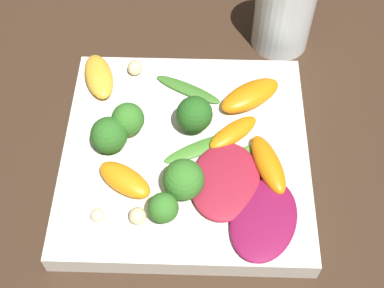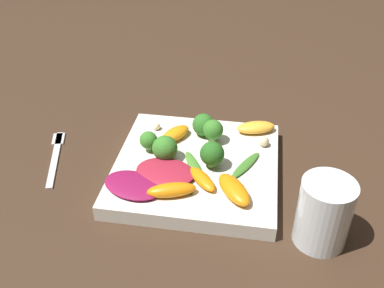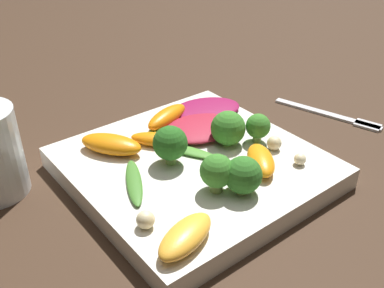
{
  "view_description": "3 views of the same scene",
  "coord_description": "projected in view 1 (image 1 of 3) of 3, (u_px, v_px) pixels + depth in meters",
  "views": [
    {
      "loc": [
        -0.32,
        -0.02,
        0.5
      ],
      "look_at": [
        -0.0,
        -0.01,
        0.04
      ],
      "focal_mm": 50.0,
      "sensor_mm": 36.0,
      "label": 1
    },
    {
      "loc": [
        0.09,
        -0.58,
        0.48
      ],
      "look_at": [
        -0.01,
        0.01,
        0.05
      ],
      "focal_mm": 42.0,
      "sensor_mm": 36.0,
      "label": 2
    },
    {
      "loc": [
        0.27,
        0.34,
        0.31
      ],
      "look_at": [
        -0.0,
        -0.0,
        0.04
      ],
      "focal_mm": 42.0,
      "sensor_mm": 36.0,
      "label": 3
    }
  ],
  "objects": [
    {
      "name": "broccoli_floret_4",
      "position": [
        195.0,
        114.0,
        0.57
      ],
      "size": [
        0.04,
        0.04,
        0.05
      ],
      "color": "#7A9E51",
      "rests_on": "plate"
    },
    {
      "name": "broccoli_floret_2",
      "position": [
        188.0,
        180.0,
        0.53
      ],
      "size": [
        0.04,
        0.04,
        0.04
      ],
      "color": "#84AD5B",
      "rests_on": "plate"
    },
    {
      "name": "ground_plane",
      "position": [
        186.0,
        161.0,
        0.6
      ],
      "size": [
        2.4,
        2.4,
        0.0
      ],
      "primitive_type": "plane",
      "color": "#382619"
    },
    {
      "name": "broccoli_floret_0",
      "position": [
        109.0,
        136.0,
        0.56
      ],
      "size": [
        0.04,
        0.04,
        0.04
      ],
      "color": "#84AD5B",
      "rests_on": "plate"
    },
    {
      "name": "broccoli_floret_1",
      "position": [
        128.0,
        119.0,
        0.57
      ],
      "size": [
        0.04,
        0.04,
        0.04
      ],
      "color": "#7A9E51",
      "rests_on": "plate"
    },
    {
      "name": "broccoli_floret_3",
      "position": [
        163.0,
        208.0,
        0.51
      ],
      "size": [
        0.03,
        0.03,
        0.04
      ],
      "color": "#7A9E51",
      "rests_on": "plate"
    },
    {
      "name": "orange_segment_1",
      "position": [
        233.0,
        133.0,
        0.58
      ],
      "size": [
        0.06,
        0.06,
        0.01
      ],
      "color": "orange",
      "rests_on": "plate"
    },
    {
      "name": "plate",
      "position": [
        186.0,
        155.0,
        0.59
      ],
      "size": [
        0.26,
        0.26,
        0.03
      ],
      "color": "silver",
      "rests_on": "ground_plane"
    },
    {
      "name": "orange_segment_2",
      "position": [
        125.0,
        180.0,
        0.54
      ],
      "size": [
        0.06,
        0.07,
        0.02
      ],
      "color": "orange",
      "rests_on": "plate"
    },
    {
      "name": "orange_segment_4",
      "position": [
        268.0,
        164.0,
        0.55
      ],
      "size": [
        0.08,
        0.05,
        0.02
      ],
      "color": "orange",
      "rests_on": "plate"
    },
    {
      "name": "macadamia_nut_1",
      "position": [
        135.0,
        68.0,
        0.63
      ],
      "size": [
        0.02,
        0.02,
        0.02
      ],
      "color": "beige",
      "rests_on": "plate"
    },
    {
      "name": "macadamia_nut_0",
      "position": [
        138.0,
        216.0,
        0.52
      ],
      "size": [
        0.02,
        0.02,
        0.02
      ],
      "color": "beige",
      "rests_on": "plate"
    },
    {
      "name": "drinking_glass",
      "position": [
        284.0,
        12.0,
        0.66
      ],
      "size": [
        0.07,
        0.07,
        0.1
      ],
      "color": "white",
      "rests_on": "ground_plane"
    },
    {
      "name": "arugula_sprig_1",
      "position": [
        235.0,
        157.0,
        0.57
      ],
      "size": [
        0.05,
        0.07,
        0.01
      ],
      "color": "#518E33",
      "rests_on": "plate"
    },
    {
      "name": "arugula_sprig_0",
      "position": [
        192.0,
        89.0,
        0.62
      ],
      "size": [
        0.05,
        0.08,
        0.01
      ],
      "color": "#3D7528",
      "rests_on": "plate"
    },
    {
      "name": "orange_segment_0",
      "position": [
        250.0,
        95.0,
        0.6
      ],
      "size": [
        0.07,
        0.08,
        0.02
      ],
      "color": "orange",
      "rests_on": "plate"
    },
    {
      "name": "orange_segment_3",
      "position": [
        99.0,
        76.0,
        0.62
      ],
      "size": [
        0.08,
        0.05,
        0.02
      ],
      "color": "#FCAD33",
      "rests_on": "plate"
    },
    {
      "name": "radicchio_leaf_1",
      "position": [
        225.0,
        181.0,
        0.54
      ],
      "size": [
        0.11,
        0.09,
        0.01
      ],
      "color": "maroon",
      "rests_on": "plate"
    },
    {
      "name": "arugula_sprig_2",
      "position": [
        202.0,
        146.0,
        0.57
      ],
      "size": [
        0.05,
        0.09,
        0.01
      ],
      "color": "#47842D",
      "rests_on": "plate"
    },
    {
      "name": "radicchio_leaf_0",
      "position": [
        264.0,
        219.0,
        0.52
      ],
      "size": [
        0.11,
        0.09,
        0.01
      ],
      "color": "maroon",
      "rests_on": "plate"
    },
    {
      "name": "macadamia_nut_2",
      "position": [
        97.0,
        215.0,
        0.52
      ],
      "size": [
        0.01,
        0.01,
        0.01
      ],
      "color": "beige",
      "rests_on": "plate"
    }
  ]
}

